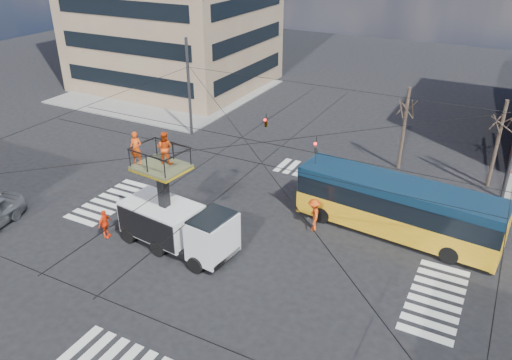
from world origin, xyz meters
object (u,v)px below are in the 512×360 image
object	(u,v)px
city_bus	(396,207)
worker_ground	(105,224)
traffic_cone	(138,213)
flagger	(314,215)
utility_truck	(176,214)

from	to	relation	value
city_bus	worker_ground	world-z (taller)	city_bus
traffic_cone	city_bus	bearing A→B (deg)	21.44
city_bus	traffic_cone	size ratio (longest dim) A/B	16.02
traffic_cone	worker_ground	world-z (taller)	worker_ground
flagger	utility_truck	bearing A→B (deg)	-75.27
city_bus	utility_truck	bearing A→B (deg)	-139.80
utility_truck	traffic_cone	xyz separation A→B (m)	(-3.98, 1.39, -1.73)
city_bus	flagger	size ratio (longest dim) A/B	5.82
city_bus	traffic_cone	xyz separation A→B (m)	(-13.91, -5.46, -1.37)
traffic_cone	flagger	bearing A→B (deg)	20.75
worker_ground	flagger	distance (m)	11.73
utility_truck	flagger	bearing A→B (deg)	47.60
city_bus	flagger	world-z (taller)	city_bus
city_bus	flagger	distance (m)	4.58
traffic_cone	worker_ground	xyz separation A→B (m)	(-0.23, -2.47, 0.49)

